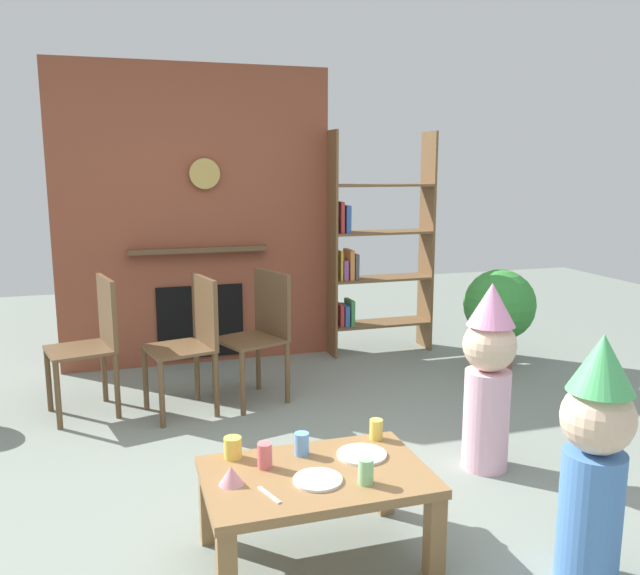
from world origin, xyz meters
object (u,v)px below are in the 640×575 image
at_px(paper_cup_far_left, 265,456).
at_px(paper_plate_rear, 318,480).
at_px(paper_cup_near_left, 366,471).
at_px(child_in_pink, 488,372).
at_px(paper_plate_front, 362,454).
at_px(coffee_table, 316,487).
at_px(paper_cup_far_right, 302,444).
at_px(dining_chair_right, 261,328).
at_px(birthday_cake_slice, 231,475).
at_px(child_with_cone_hat, 595,454).
at_px(dining_chair_middle, 192,336).
at_px(dining_chair_left, 94,337).
at_px(bookshelf, 372,254).
at_px(paper_cup_near_right, 233,448).
at_px(paper_cup_center, 376,429).
at_px(potted_plant_tall, 499,309).

relative_size(paper_cup_far_left, paper_plate_rear, 0.53).
bearing_deg(paper_cup_near_left, child_in_pink, 35.27).
bearing_deg(child_in_pink, paper_cup_near_left, 9.91).
height_order(paper_plate_front, child_in_pink, child_in_pink).
relative_size(coffee_table, paper_cup_near_left, 9.00).
height_order(paper_cup_far_right, dining_chair_right, dining_chair_right).
bearing_deg(birthday_cake_slice, child_with_cone_hat, -19.12).
bearing_deg(dining_chair_middle, paper_plate_front, 93.39).
xyz_separation_m(paper_cup_far_right, dining_chair_left, (-0.90, 1.82, 0.08)).
bearing_deg(bookshelf, birthday_cake_slice, -121.16).
bearing_deg(paper_plate_rear, birthday_cake_slice, 167.00).
xyz_separation_m(paper_cup_far_right, dining_chair_middle, (-0.28, 1.66, 0.08)).
xyz_separation_m(paper_cup_near_right, paper_plate_rear, (0.29, -0.31, -0.04)).
bearing_deg(dining_chair_right, coffee_table, 62.84).
height_order(bookshelf, coffee_table, bookshelf).
xyz_separation_m(paper_cup_far_left, paper_cup_far_right, (0.18, 0.07, -0.00)).
height_order(paper_cup_center, paper_cup_far_left, paper_cup_far_left).
xyz_separation_m(paper_plate_rear, dining_chair_right, (0.20, 2.00, 0.12)).
distance_m(paper_cup_near_left, child_with_cone_hat, 0.88).
distance_m(paper_cup_far_left, dining_chair_right, 1.86).
bearing_deg(paper_cup_center, paper_cup_near_left, -117.40).
distance_m(paper_cup_near_right, paper_plate_rear, 0.42).
bearing_deg(dining_chair_middle, paper_cup_far_right, 86.29).
xyz_separation_m(paper_cup_near_left, child_in_pink, (0.95, 0.67, 0.11)).
height_order(dining_chair_middle, dining_chair_right, same).
height_order(bookshelf, paper_cup_far_right, bookshelf).
xyz_separation_m(dining_chair_left, dining_chair_right, (1.10, -0.08, 0.00)).
bearing_deg(birthday_cake_slice, paper_cup_far_left, 33.24).
height_order(paper_plate_rear, potted_plant_tall, potted_plant_tall).
xyz_separation_m(child_in_pink, potted_plant_tall, (1.07, 1.58, -0.06)).
relative_size(paper_cup_near_right, dining_chair_middle, 0.10).
relative_size(paper_cup_near_right, child_with_cone_hat, 0.09).
relative_size(paper_plate_rear, dining_chair_middle, 0.22).
bearing_deg(paper_cup_far_right, dining_chair_middle, 99.70).
distance_m(paper_cup_center, paper_plate_rear, 0.49).
xyz_separation_m(paper_cup_near_left, dining_chair_middle, (-0.45, 1.98, 0.08)).
relative_size(paper_cup_center, dining_chair_left, 0.10).
bearing_deg(potted_plant_tall, dining_chair_right, -174.64).
xyz_separation_m(bookshelf, paper_cup_far_left, (-1.54, -2.71, -0.43)).
bearing_deg(paper_cup_near_right, dining_chair_right, 73.87).
bearing_deg(paper_cup_far_right, dining_chair_right, 83.53).
height_order(child_in_pink, dining_chair_left, child_in_pink).
height_order(paper_cup_near_right, potted_plant_tall, potted_plant_tall).
bearing_deg(birthday_cake_slice, potted_plant_tall, 39.82).
xyz_separation_m(coffee_table, paper_plate_front, (0.23, 0.09, 0.07)).
xyz_separation_m(paper_cup_center, potted_plant_tall, (1.82, 1.87, 0.05)).
xyz_separation_m(birthday_cake_slice, dining_chair_right, (0.54, 1.92, 0.09)).
xyz_separation_m(paper_cup_near_right, dining_chair_right, (0.49, 1.69, 0.08)).
xyz_separation_m(coffee_table, birthday_cake_slice, (-0.35, 0.00, 0.10)).
distance_m(bookshelf, birthday_cake_slice, 3.31).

